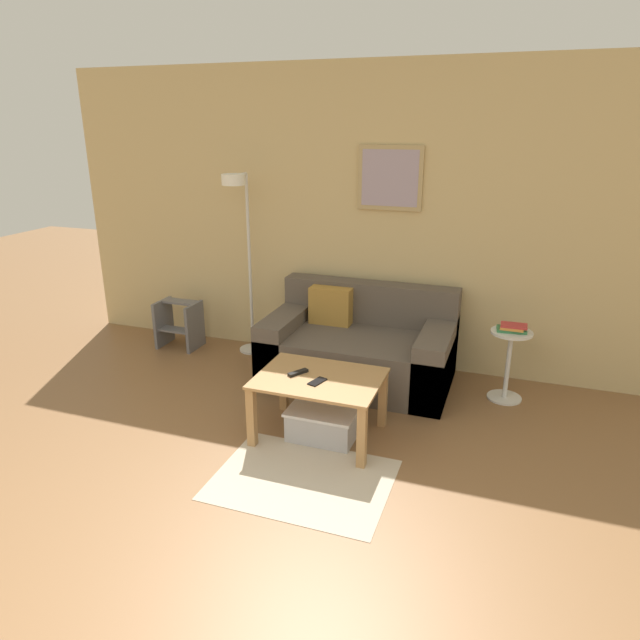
% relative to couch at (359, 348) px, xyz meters
% --- Properties ---
extents(wall_back, '(5.60, 0.09, 2.55)m').
position_rel_couch_xyz_m(wall_back, '(-0.15, 0.48, 1.00)').
color(wall_back, tan).
rests_on(wall_back, ground_plane).
extents(area_rug, '(1.07, 0.80, 0.01)m').
position_rel_couch_xyz_m(area_rug, '(0.08, -1.52, -0.27)').
color(area_rug, '#C1B299').
rests_on(area_rug, ground_plane).
extents(couch, '(1.52, 0.90, 0.77)m').
position_rel_couch_xyz_m(couch, '(0.00, 0.00, 0.00)').
color(couch, brown).
rests_on(couch, ground_plane).
extents(coffee_table, '(0.84, 0.62, 0.44)m').
position_rel_couch_xyz_m(coffee_table, '(-0.00, -0.99, 0.08)').
color(coffee_table, '#AD7F4C').
rests_on(coffee_table, ground_plane).
extents(storage_bin, '(0.47, 0.46, 0.22)m').
position_rel_couch_xyz_m(storage_bin, '(0.03, -0.95, -0.16)').
color(storage_bin, '#B2B2B7').
rests_on(storage_bin, ground_plane).
extents(floor_lamp, '(0.26, 0.46, 1.66)m').
position_rel_couch_xyz_m(floor_lamp, '(-1.13, 0.14, 0.85)').
color(floor_lamp, silver).
rests_on(floor_lamp, ground_plane).
extents(side_table, '(0.31, 0.31, 0.57)m').
position_rel_couch_xyz_m(side_table, '(1.19, 0.03, 0.06)').
color(side_table, silver).
rests_on(side_table, ground_plane).
extents(book_stack, '(0.23, 0.17, 0.06)m').
position_rel_couch_xyz_m(book_stack, '(1.19, 0.04, 0.32)').
color(book_stack, '#387F4C').
rests_on(book_stack, side_table).
extents(remote_control, '(0.11, 0.15, 0.02)m').
position_rel_couch_xyz_m(remote_control, '(-0.15, -0.99, 0.18)').
color(remote_control, black).
rests_on(remote_control, coffee_table).
extents(cell_phone, '(0.10, 0.15, 0.01)m').
position_rel_couch_xyz_m(cell_phone, '(0.01, -1.07, 0.17)').
color(cell_phone, black).
rests_on(cell_phone, coffee_table).
extents(step_stool, '(0.38, 0.30, 0.45)m').
position_rel_couch_xyz_m(step_stool, '(-1.84, 0.12, -0.03)').
color(step_stool, slate).
rests_on(step_stool, ground_plane).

